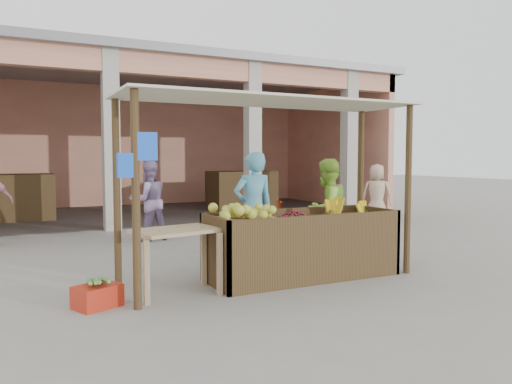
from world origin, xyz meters
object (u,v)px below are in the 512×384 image
side_table (177,240)px  fruit_stall (302,248)px  vendor_green (327,207)px  motorcycle (254,224)px  vendor_blue (253,205)px  red_crate (97,296)px

side_table → fruit_stall: bearing=-9.5°
vendor_green → motorcycle: (-0.60, 1.37, -0.39)m
vendor_blue → red_crate: bearing=28.1°
fruit_stall → motorcycle: size_ratio=1.48×
fruit_stall → motorcycle: bearing=81.4°
red_crate → vendor_blue: vendor_blue is taller
vendor_blue → vendor_green: bearing=175.4°
red_crate → vendor_blue: bearing=0.6°
red_crate → fruit_stall: bearing=-20.3°
side_table → vendor_blue: (1.51, 1.01, 0.27)m
fruit_stall → vendor_green: size_ratio=1.53×
vendor_blue → vendor_green: (1.21, -0.17, -0.07)m
red_crate → vendor_green: size_ratio=0.28×
side_table → red_crate: 1.09m
motorcycle → red_crate: bearing=146.5°
red_crate → motorcycle: size_ratio=0.27×
vendor_blue → fruit_stall: bearing=109.7°
side_table → vendor_green: size_ratio=0.64×
fruit_stall → vendor_blue: size_ratio=1.42×
red_crate → vendor_blue: (2.45, 1.13, 0.80)m
fruit_stall → vendor_green: (0.93, 0.78, 0.45)m
motorcycle → vendor_blue: bearing=172.5°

